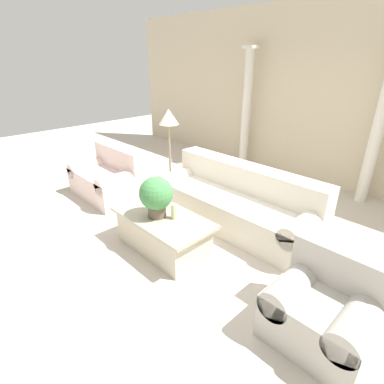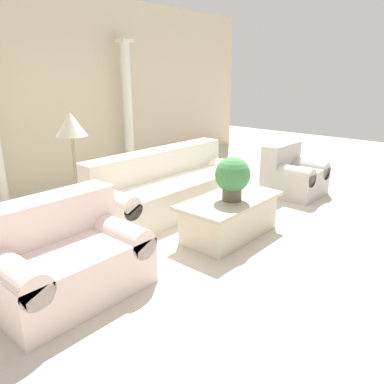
% 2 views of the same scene
% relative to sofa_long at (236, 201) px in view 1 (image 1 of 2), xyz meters
% --- Properties ---
extents(ground_plane, '(16.00, 16.00, 0.00)m').
position_rel_sofa_long_xyz_m(ground_plane, '(-0.19, -0.68, -0.33)').
color(ground_plane, beige).
extents(wall_back, '(10.00, 0.06, 3.20)m').
position_rel_sofa_long_xyz_m(wall_back, '(-0.19, 2.42, 1.27)').
color(wall_back, beige).
rests_on(wall_back, ground_plane).
extents(sofa_long, '(2.49, 0.91, 0.84)m').
position_rel_sofa_long_xyz_m(sofa_long, '(0.00, 0.00, 0.00)').
color(sofa_long, beige).
rests_on(sofa_long, ground_plane).
extents(loveseat, '(1.28, 0.91, 0.84)m').
position_rel_sofa_long_xyz_m(loveseat, '(-2.15, -0.80, 0.01)').
color(loveseat, beige).
rests_on(loveseat, ground_plane).
extents(coffee_table, '(1.33, 0.68, 0.47)m').
position_rel_sofa_long_xyz_m(coffee_table, '(-0.21, -1.21, -0.09)').
color(coffee_table, beige).
rests_on(coffee_table, ground_plane).
extents(potted_plant, '(0.41, 0.41, 0.51)m').
position_rel_sofa_long_xyz_m(potted_plant, '(-0.24, -1.25, 0.43)').
color(potted_plant, brown).
rests_on(potted_plant, coffee_table).
extents(pillar_candle, '(0.08, 0.08, 0.19)m').
position_rel_sofa_long_xyz_m(pillar_candle, '(-0.05, -1.14, 0.24)').
color(pillar_candle, beige).
rests_on(pillar_candle, coffee_table).
extents(floor_lamp, '(0.33, 0.33, 1.49)m').
position_rel_sofa_long_xyz_m(floor_lamp, '(-1.48, -0.00, 0.93)').
color(floor_lamp, gray).
rests_on(floor_lamp, ground_plane).
extents(column_left, '(0.25, 0.25, 2.47)m').
position_rel_sofa_long_xyz_m(column_left, '(-1.47, 2.12, 0.93)').
color(column_left, silver).
rests_on(column_left, ground_plane).
extents(column_right, '(0.25, 0.25, 2.47)m').
position_rel_sofa_long_xyz_m(column_right, '(1.05, 2.12, 0.93)').
color(column_right, silver).
rests_on(column_right, ground_plane).
extents(armchair, '(0.82, 0.82, 0.80)m').
position_rel_sofa_long_xyz_m(armchair, '(1.79, -1.01, 0.00)').
color(armchair, '#B7B2A8').
rests_on(armchair, ground_plane).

